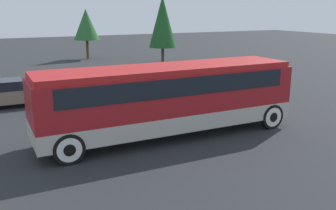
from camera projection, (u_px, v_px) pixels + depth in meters
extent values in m
plane|color=#26282B|center=(168.00, 135.00, 15.47)|extent=(120.00, 120.00, 0.00)
cube|color=#B7B2A8|center=(168.00, 117.00, 15.27)|extent=(10.63, 2.53, 0.66)
cube|color=maroon|center=(168.00, 91.00, 15.00)|extent=(10.63, 2.53, 1.55)
cube|color=black|center=(168.00, 81.00, 14.91)|extent=(9.35, 2.57, 0.70)
cube|color=#B21E1E|center=(168.00, 69.00, 14.78)|extent=(10.42, 2.33, 0.22)
cube|color=maroon|center=(268.00, 85.00, 17.28)|extent=(0.36, 2.43, 1.77)
cylinder|color=black|center=(271.00, 116.00, 16.26)|extent=(1.08, 0.28, 1.08)
cylinder|color=silver|center=(271.00, 116.00, 16.26)|extent=(0.85, 0.30, 0.85)
cylinder|color=black|center=(271.00, 116.00, 16.26)|extent=(0.41, 0.32, 0.41)
cylinder|color=black|center=(239.00, 105.00, 18.26)|extent=(1.08, 0.28, 1.08)
cylinder|color=silver|center=(239.00, 105.00, 18.26)|extent=(0.85, 0.30, 0.85)
cylinder|color=black|center=(239.00, 105.00, 18.26)|extent=(0.41, 0.32, 0.41)
cylinder|color=black|center=(69.00, 149.00, 12.48)|extent=(1.08, 0.28, 1.08)
cylinder|color=silver|center=(69.00, 149.00, 12.48)|extent=(0.85, 0.30, 0.85)
cylinder|color=black|center=(69.00, 149.00, 12.48)|extent=(0.41, 0.32, 0.41)
cylinder|color=black|center=(56.00, 130.00, 14.49)|extent=(1.08, 0.28, 1.08)
cylinder|color=silver|center=(56.00, 130.00, 14.49)|extent=(0.85, 0.30, 0.85)
cylinder|color=black|center=(56.00, 130.00, 14.49)|extent=(0.41, 0.32, 0.41)
cube|color=#BCBCC1|center=(178.00, 79.00, 24.82)|extent=(4.58, 1.82, 0.61)
cube|color=black|center=(175.00, 70.00, 24.59)|extent=(2.38, 1.64, 0.59)
cylinder|color=black|center=(208.00, 82.00, 24.94)|extent=(0.67, 0.22, 0.67)
cylinder|color=black|center=(208.00, 82.00, 24.94)|extent=(0.26, 0.26, 0.26)
cylinder|color=black|center=(195.00, 78.00, 26.37)|extent=(0.67, 0.22, 0.67)
cylinder|color=black|center=(195.00, 78.00, 26.37)|extent=(0.26, 0.26, 0.26)
cylinder|color=black|center=(158.00, 87.00, 23.37)|extent=(0.67, 0.22, 0.67)
cylinder|color=black|center=(158.00, 87.00, 23.37)|extent=(0.26, 0.26, 0.26)
cylinder|color=black|center=(148.00, 83.00, 24.80)|extent=(0.67, 0.22, 0.67)
cylinder|color=black|center=(148.00, 83.00, 24.80)|extent=(0.26, 0.26, 0.26)
cube|color=#7A6B5B|center=(3.00, 96.00, 19.88)|extent=(4.54, 1.76, 0.67)
cylinder|color=black|center=(41.00, 100.00, 20.03)|extent=(0.70, 0.22, 0.70)
cylinder|color=black|center=(41.00, 100.00, 20.03)|extent=(0.26, 0.26, 0.26)
cylinder|color=black|center=(37.00, 94.00, 21.40)|extent=(0.70, 0.22, 0.70)
cylinder|color=black|center=(37.00, 94.00, 21.40)|extent=(0.26, 0.26, 0.26)
cylinder|color=brown|center=(163.00, 55.00, 36.19)|extent=(0.28, 0.28, 1.50)
cone|color=#1E5123|center=(163.00, 22.00, 35.41)|extent=(2.62, 2.62, 4.82)
cylinder|color=brown|center=(88.00, 49.00, 39.15)|extent=(0.28, 0.28, 1.97)
cone|color=#28602D|center=(86.00, 24.00, 38.52)|extent=(2.63, 2.63, 3.12)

